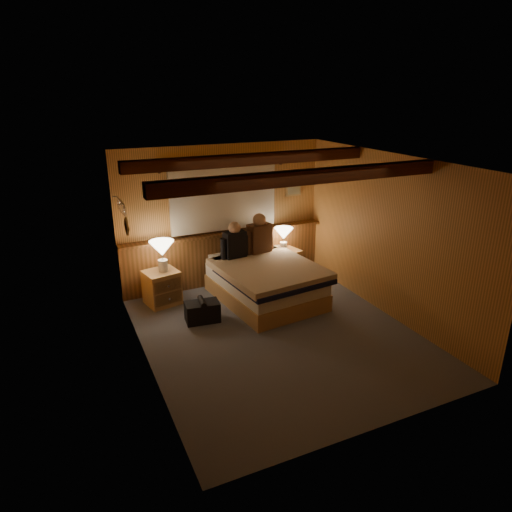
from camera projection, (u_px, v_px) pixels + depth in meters
floor at (278, 334)px, 6.39m from camera, size 4.20×4.20×0.00m
ceiling at (281, 161)px, 5.57m from camera, size 4.20×4.20×0.00m
wall_back at (223, 216)px, 7.77m from camera, size 3.60×0.00×3.60m
wall_left at (141, 276)px, 5.28m from camera, size 0.00×4.20×4.20m
wall_right at (388, 236)px, 6.68m from camera, size 0.00×4.20×4.20m
wall_front at (384, 324)px, 4.19m from camera, size 3.60×0.00×3.60m
wainscot at (225, 256)px, 7.96m from camera, size 3.60×0.23×0.94m
curtain_window at (224, 198)px, 7.60m from camera, size 2.18×0.09×1.11m
ceiling_beams at (275, 167)px, 5.72m from camera, size 3.60×1.65×0.16m
coat_rail at (122, 206)px, 6.49m from camera, size 0.05×0.55×0.24m
framed_print at (293, 189)px, 8.16m from camera, size 0.30×0.04×0.25m
bed at (266, 282)px, 7.32m from camera, size 1.60×1.96×0.62m
nightstand_left at (162, 287)px, 7.23m from camera, size 0.58×0.54×0.55m
nightstand_right at (285, 264)px, 8.21m from camera, size 0.56×0.53×0.53m
lamp_left at (162, 250)px, 7.02m from camera, size 0.38×0.38×0.50m
lamp_right at (284, 235)px, 7.98m from camera, size 0.33×0.33×0.43m
person_left at (235, 243)px, 7.46m from camera, size 0.51×0.24×0.63m
person_right at (259, 236)px, 7.69m from camera, size 0.57×0.29×0.70m
duffel_bag at (202, 311)px, 6.71m from camera, size 0.53×0.35×0.36m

